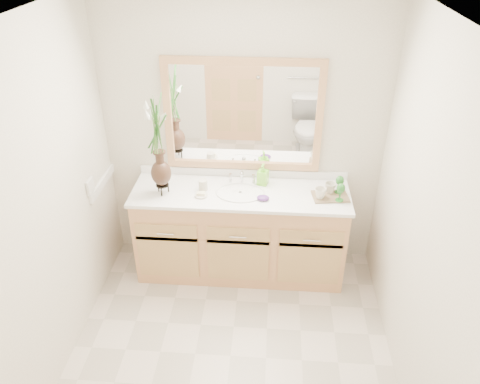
# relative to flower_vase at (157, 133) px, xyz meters

# --- Properties ---
(floor) EXTENTS (2.60, 2.60, 0.00)m
(floor) POSITION_rel_flower_vase_xyz_m (0.65, -0.95, -1.37)
(floor) COLOR beige
(floor) RESTS_ON ground
(ceiling) EXTENTS (2.40, 2.60, 0.02)m
(ceiling) POSITION_rel_flower_vase_xyz_m (0.65, -0.95, 1.03)
(ceiling) COLOR white
(ceiling) RESTS_ON wall_back
(wall_back) EXTENTS (2.40, 0.02, 2.40)m
(wall_back) POSITION_rel_flower_vase_xyz_m (0.65, 0.35, -0.17)
(wall_back) COLOR white
(wall_back) RESTS_ON floor
(wall_left) EXTENTS (0.02, 2.60, 2.40)m
(wall_left) POSITION_rel_flower_vase_xyz_m (-0.55, -0.95, -0.17)
(wall_left) COLOR white
(wall_left) RESTS_ON floor
(wall_right) EXTENTS (0.02, 2.60, 2.40)m
(wall_right) POSITION_rel_flower_vase_xyz_m (1.85, -0.95, -0.17)
(wall_right) COLOR white
(wall_right) RESTS_ON floor
(vanity) EXTENTS (1.80, 0.55, 0.80)m
(vanity) POSITION_rel_flower_vase_xyz_m (0.65, 0.07, -0.97)
(vanity) COLOR tan
(vanity) RESTS_ON floor
(counter) EXTENTS (1.84, 0.57, 0.03)m
(counter) POSITION_rel_flower_vase_xyz_m (0.65, 0.07, -0.56)
(counter) COLOR white
(counter) RESTS_ON vanity
(sink) EXTENTS (0.38, 0.34, 0.23)m
(sink) POSITION_rel_flower_vase_xyz_m (0.65, 0.05, -0.60)
(sink) COLOR white
(sink) RESTS_ON counter
(mirror) EXTENTS (1.32, 0.04, 0.97)m
(mirror) POSITION_rel_flower_vase_xyz_m (0.65, 0.33, 0.03)
(mirror) COLOR white
(mirror) RESTS_ON wall_back
(switch_plate) EXTENTS (0.02, 0.12, 0.12)m
(switch_plate) POSITION_rel_flower_vase_xyz_m (-0.54, -0.18, -0.39)
(switch_plate) COLOR white
(switch_plate) RESTS_ON wall_left
(flower_vase) EXTENTS (0.19, 0.19, 0.80)m
(flower_vase) POSITION_rel_flower_vase_xyz_m (0.00, 0.00, 0.00)
(flower_vase) COLOR black
(flower_vase) RESTS_ON counter
(tumbler) EXTENTS (0.07, 0.07, 0.10)m
(tumbler) POSITION_rel_flower_vase_xyz_m (0.33, 0.07, -0.50)
(tumbler) COLOR beige
(tumbler) RESTS_ON counter
(soap_dish) EXTENTS (0.11, 0.11, 0.04)m
(soap_dish) POSITION_rel_flower_vase_xyz_m (0.33, -0.03, -0.53)
(soap_dish) COLOR beige
(soap_dish) RESTS_ON counter
(soap_bottle) EXTENTS (0.10, 0.10, 0.17)m
(soap_bottle) POSITION_rel_flower_vase_xyz_m (0.83, 0.22, -0.46)
(soap_bottle) COLOR #7EE435
(soap_bottle) RESTS_ON counter
(purple_dish) EXTENTS (0.12, 0.10, 0.04)m
(purple_dish) POSITION_rel_flower_vase_xyz_m (0.84, -0.04, -0.53)
(purple_dish) COLOR #57297C
(purple_dish) RESTS_ON counter
(tray) EXTENTS (0.31, 0.23, 0.01)m
(tray) POSITION_rel_flower_vase_xyz_m (1.39, 0.04, -0.54)
(tray) COLOR brown
(tray) RESTS_ON counter
(mug_left) EXTENTS (0.12, 0.12, 0.10)m
(mug_left) POSITION_rel_flower_vase_xyz_m (1.31, -0.00, -0.48)
(mug_left) COLOR beige
(mug_left) RESTS_ON tray
(mug_right) EXTENTS (0.13, 0.12, 0.09)m
(mug_right) POSITION_rel_flower_vase_xyz_m (1.39, 0.09, -0.48)
(mug_right) COLOR beige
(mug_right) RESTS_ON tray
(goblet_front) EXTENTS (0.07, 0.07, 0.16)m
(goblet_front) POSITION_rel_flower_vase_xyz_m (1.46, -0.03, -0.42)
(goblet_front) COLOR #246E24
(goblet_front) RESTS_ON tray
(goblet_back) EXTENTS (0.07, 0.07, 0.15)m
(goblet_back) POSITION_rel_flower_vase_xyz_m (1.47, 0.10, -0.43)
(goblet_back) COLOR #246E24
(goblet_back) RESTS_ON tray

